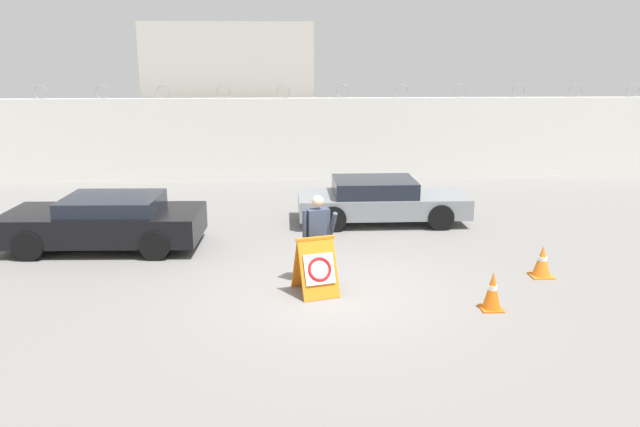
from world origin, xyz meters
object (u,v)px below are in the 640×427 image
(traffic_cone_near, at_px, (542,261))
(parked_car_front_coupe, at_px, (106,221))
(security_guard, at_px, (318,235))
(parked_car_rear_sedan, at_px, (380,200))
(traffic_cone_mid, at_px, (492,291))
(barricade_sign, at_px, (316,266))

(traffic_cone_near, distance_m, parked_car_front_coupe, 9.48)
(security_guard, relative_size, parked_car_rear_sedan, 0.39)
(traffic_cone_mid, xyz_separation_m, parked_car_front_coupe, (-7.67, 3.93, 0.28))
(security_guard, height_order, traffic_cone_near, security_guard)
(traffic_cone_mid, distance_m, parked_car_rear_sedan, 5.99)
(traffic_cone_near, height_order, parked_car_front_coupe, parked_car_front_coupe)
(security_guard, relative_size, traffic_cone_near, 2.67)
(traffic_cone_near, relative_size, parked_car_rear_sedan, 0.15)
(parked_car_front_coupe, bearing_deg, traffic_cone_near, 167.42)
(security_guard, xyz_separation_m, parked_car_rear_sedan, (1.83, 4.38, -0.37))
(barricade_sign, distance_m, traffic_cone_mid, 3.15)
(security_guard, height_order, parked_car_rear_sedan, security_guard)
(barricade_sign, distance_m, parked_car_front_coupe, 5.56)
(barricade_sign, bearing_deg, security_guard, 68.45)
(barricade_sign, height_order, traffic_cone_mid, barricade_sign)
(security_guard, xyz_separation_m, parked_car_front_coupe, (-4.72, 2.43, -0.33))
(traffic_cone_mid, relative_size, parked_car_front_coupe, 0.16)
(traffic_cone_mid, bearing_deg, parked_car_rear_sedan, 100.83)
(traffic_cone_mid, bearing_deg, security_guard, 153.09)
(security_guard, xyz_separation_m, traffic_cone_near, (4.47, 0.08, -0.64))
(security_guard, height_order, parked_car_front_coupe, security_guard)
(traffic_cone_mid, distance_m, parked_car_front_coupe, 8.62)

